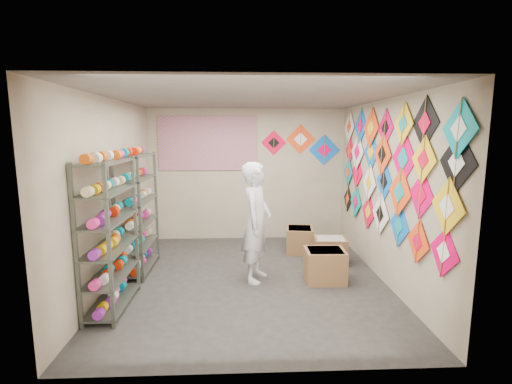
{
  "coord_description": "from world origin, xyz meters",
  "views": [
    {
      "loc": [
        -0.15,
        -5.39,
        2.21
      ],
      "look_at": [
        0.1,
        0.3,
        1.3
      ],
      "focal_mm": 26.0,
      "sensor_mm": 36.0,
      "label": 1
    }
  ],
  "objects_px": {
    "carton_b": "(330,250)",
    "carton_c": "(299,240)",
    "shelf_rack_back": "(138,213)",
    "shopkeeper": "(256,222)",
    "carton_a": "(325,265)",
    "shelf_rack_front": "(109,235)"
  },
  "relations": [
    {
      "from": "carton_b",
      "to": "carton_c",
      "type": "bearing_deg",
      "value": 130.8
    },
    {
      "from": "shelf_rack_back",
      "to": "shopkeeper",
      "type": "relative_size",
      "value": 1.06
    },
    {
      "from": "shelf_rack_back",
      "to": "carton_b",
      "type": "distance_m",
      "value": 3.26
    },
    {
      "from": "shopkeeper",
      "to": "carton_c",
      "type": "relative_size",
      "value": 3.37
    },
    {
      "from": "carton_b",
      "to": "carton_c",
      "type": "distance_m",
      "value": 0.75
    },
    {
      "from": "shelf_rack_back",
      "to": "shopkeeper",
      "type": "distance_m",
      "value": 1.93
    },
    {
      "from": "shelf_rack_back",
      "to": "carton_a",
      "type": "height_order",
      "value": "shelf_rack_back"
    },
    {
      "from": "shelf_rack_front",
      "to": "carton_c",
      "type": "relative_size",
      "value": 3.57
    },
    {
      "from": "shelf_rack_back",
      "to": "carton_b",
      "type": "height_order",
      "value": "shelf_rack_back"
    },
    {
      "from": "shelf_rack_back",
      "to": "shelf_rack_front",
      "type": "bearing_deg",
      "value": -90.0
    },
    {
      "from": "carton_c",
      "to": "shelf_rack_front",
      "type": "bearing_deg",
      "value": -135.07
    },
    {
      "from": "shelf_rack_front",
      "to": "shelf_rack_back",
      "type": "xyz_separation_m",
      "value": [
        0.0,
        1.3,
        0.0
      ]
    },
    {
      "from": "shopkeeper",
      "to": "carton_a",
      "type": "height_order",
      "value": "shopkeeper"
    },
    {
      "from": "carton_a",
      "to": "carton_c",
      "type": "relative_size",
      "value": 1.1
    },
    {
      "from": "carton_c",
      "to": "carton_a",
      "type": "bearing_deg",
      "value": -76.27
    },
    {
      "from": "shelf_rack_front",
      "to": "shopkeeper",
      "type": "distance_m",
      "value": 2.05
    },
    {
      "from": "carton_b",
      "to": "carton_c",
      "type": "height_order",
      "value": "carton_c"
    },
    {
      "from": "shelf_rack_back",
      "to": "carton_c",
      "type": "xyz_separation_m",
      "value": [
        2.74,
        0.82,
        -0.72
      ]
    },
    {
      "from": "carton_b",
      "to": "shopkeeper",
      "type": "bearing_deg",
      "value": -146.94
    },
    {
      "from": "shelf_rack_front",
      "to": "shopkeeper",
      "type": "height_order",
      "value": "shelf_rack_front"
    },
    {
      "from": "carton_c",
      "to": "shelf_rack_back",
      "type": "bearing_deg",
      "value": -156.18
    },
    {
      "from": "shopkeeper",
      "to": "carton_a",
      "type": "relative_size",
      "value": 3.06
    }
  ]
}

